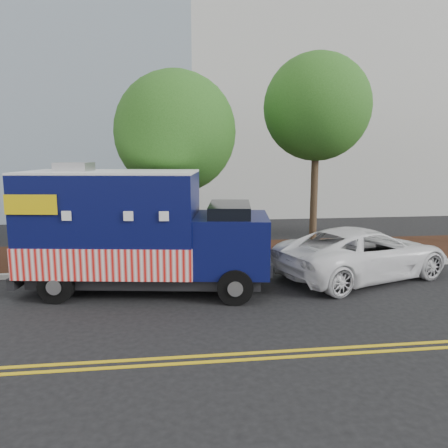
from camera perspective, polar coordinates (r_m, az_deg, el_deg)
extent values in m
plane|color=black|center=(12.77, -9.88, -8.14)|extent=(120.00, 120.00, 0.00)
cube|color=#9E9E99|center=(14.09, -9.64, -6.14)|extent=(120.00, 0.18, 0.15)
cube|color=black|center=(16.12, -9.36, -4.15)|extent=(120.00, 4.00, 0.15)
cube|color=gold|center=(8.63, -11.19, -17.00)|extent=(120.00, 0.10, 0.01)
cube|color=gold|center=(8.41, -11.31, -17.76)|extent=(120.00, 0.10, 0.01)
cylinder|color=#38281C|center=(15.08, -6.19, 1.38)|extent=(0.26, 0.26, 3.45)
sphere|color=#235518|center=(14.95, -6.38, 11.84)|extent=(4.06, 4.06, 4.06)
cylinder|color=#38281C|center=(16.11, 11.66, 3.50)|extent=(0.26, 0.26, 4.43)
sphere|color=#235518|center=(16.10, 12.04, 14.71)|extent=(3.73, 3.73, 3.73)
cube|color=#473828|center=(14.57, -15.05, -1.27)|extent=(0.06, 0.06, 2.40)
cube|color=black|center=(12.40, -9.69, -6.46)|extent=(6.32, 2.97, 0.30)
cube|color=#090D41|center=(12.31, -14.35, 0.40)|extent=(4.89, 3.17, 2.61)
cube|color=red|center=(12.48, -14.17, -3.79)|extent=(4.94, 3.24, 0.81)
cube|color=white|center=(12.18, -14.60, 6.57)|extent=(4.89, 3.17, 0.07)
cube|color=#B7B7BA|center=(12.48, -18.97, 7.07)|extent=(0.99, 0.99, 0.24)
cube|color=#090D41|center=(11.95, 0.99, -2.48)|extent=(2.29, 2.61, 1.52)
cube|color=black|center=(11.82, 0.73, 0.97)|extent=(1.40, 2.26, 0.71)
cube|color=black|center=(12.10, 5.73, -4.86)|extent=(0.42, 2.16, 0.33)
cube|color=black|center=(13.43, -23.77, -5.77)|extent=(0.57, 2.44, 0.30)
cube|color=#B7B7BA|center=(13.12, -24.07, 0.65)|extent=(0.34, 1.94, 2.06)
cube|color=#B7B7BA|center=(13.46, -11.54, 1.49)|extent=(1.94, 0.34, 1.19)
cube|color=yellow|center=(11.61, -23.97, 2.33)|extent=(1.29, 0.22, 0.49)
cube|color=yellow|center=(13.97, -19.46, 3.67)|extent=(1.29, 0.22, 0.49)
cylinder|color=black|center=(11.11, 1.49, -8.21)|extent=(0.95, 0.44, 0.91)
cylinder|color=black|center=(13.24, 1.49, -5.31)|extent=(0.95, 0.44, 0.91)
cylinder|color=black|center=(12.01, -21.04, -7.50)|extent=(0.95, 0.44, 0.91)
cylinder|color=black|center=(14.00, -17.59, -4.94)|extent=(0.95, 0.44, 0.91)
imported|color=white|center=(14.00, 17.69, -3.61)|extent=(6.10, 4.30, 1.55)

